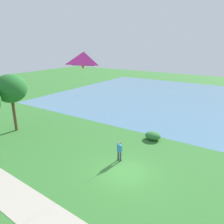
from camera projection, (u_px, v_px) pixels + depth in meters
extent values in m
plane|color=#33702D|center=(125.00, 172.00, 16.96)|extent=(120.00, 120.00, 0.00)
cube|color=teal|center=(177.00, 98.00, 39.56)|extent=(36.00, 44.00, 0.01)
cube|color=#ADA393|center=(39.00, 215.00, 12.72)|extent=(3.93, 32.08, 0.02)
cube|color=#232328|center=(120.00, 161.00, 18.53)|extent=(0.25, 0.14, 0.06)
cylinder|color=#383842|center=(120.00, 156.00, 18.42)|extent=(0.14, 0.14, 0.82)
cube|color=#232328|center=(118.00, 160.00, 18.68)|extent=(0.25, 0.14, 0.06)
cylinder|color=#383842|center=(118.00, 155.00, 18.57)|extent=(0.14, 0.14, 0.82)
cube|color=teal|center=(119.00, 148.00, 18.28)|extent=(0.26, 0.42, 0.60)
sphere|color=tan|center=(120.00, 143.00, 18.14)|extent=(0.22, 0.22, 0.22)
ellipsoid|color=black|center=(120.00, 143.00, 18.14)|extent=(0.25, 0.25, 0.13)
cylinder|color=teal|center=(119.00, 145.00, 17.92)|extent=(0.51, 0.39, 0.43)
cylinder|color=teal|center=(117.00, 144.00, 18.03)|extent=(0.55, 0.30, 0.43)
sphere|color=tan|center=(117.00, 144.00, 17.82)|extent=(0.10, 0.10, 0.10)
pyramid|color=#E02D9E|center=(84.00, 59.00, 13.35)|extent=(0.88, 1.67, 0.81)
cone|color=red|center=(83.00, 67.00, 13.32)|extent=(0.25, 0.25, 0.22)
cylinder|color=black|center=(83.00, 65.00, 13.28)|extent=(0.45, 1.47, 0.02)
cylinder|color=silver|center=(102.00, 111.00, 15.58)|extent=(3.43, 0.39, 6.48)
cylinder|color=brown|center=(14.00, 115.00, 24.57)|extent=(0.34, 0.34, 3.84)
ellipsoid|color=#236628|center=(11.00, 88.00, 23.65)|extent=(3.59, 3.30, 3.15)
ellipsoid|color=#2D7033|center=(153.00, 136.00, 22.62)|extent=(1.41, 1.65, 0.82)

